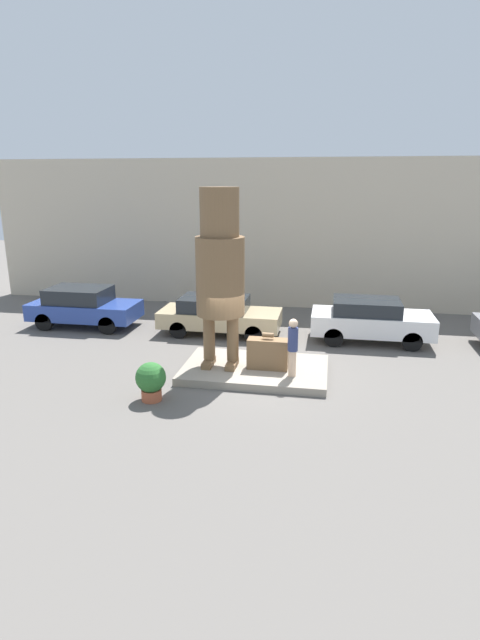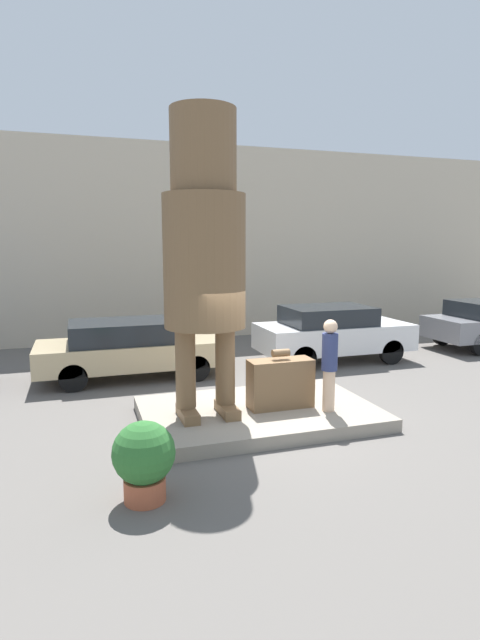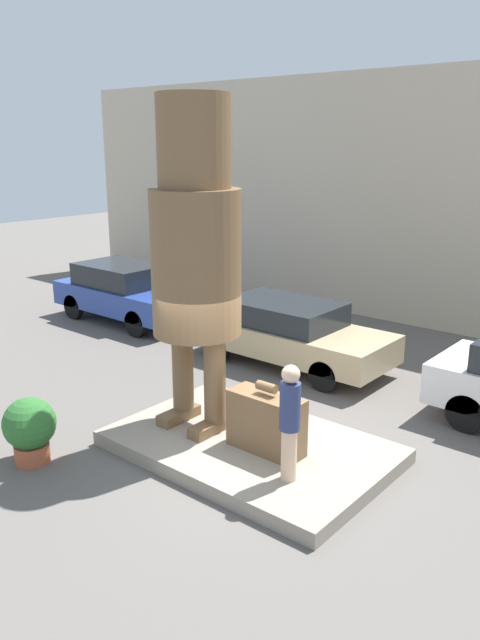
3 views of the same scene
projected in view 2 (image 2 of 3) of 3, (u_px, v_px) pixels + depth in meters
The scene contains 9 objects.
ground_plane at pixel (259, 419), 9.46m from camera, with size 60.00×60.00×0.00m, color #605B56.
pedestal at pixel (259, 413), 9.44m from camera, with size 4.35×2.84×0.24m.
building_backdrop at pixel (172, 243), 17.19m from camera, with size 28.00×0.60×6.64m.
statue_figure at pixel (204, 242), 8.57m from camera, with size 1.43×1.43×5.28m.
giant_suitcase at pixel (280, 383), 9.38m from camera, with size 1.22×0.48×1.12m.
tourist at pixel (330, 361), 9.10m from camera, with size 0.29×0.29×1.71m.
parked_car_tan at pixel (130, 347), 12.32m from camera, with size 4.57×1.85×1.43m.
parked_car_white at pixel (332, 332), 14.06m from camera, with size 4.29×1.88×1.57m.
planter_pot at pixel (144, 458), 6.38m from camera, with size 0.81×0.81×1.06m.
Camera 2 is at (-3.13, -8.51, 3.30)m, focal length 28.00 mm.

